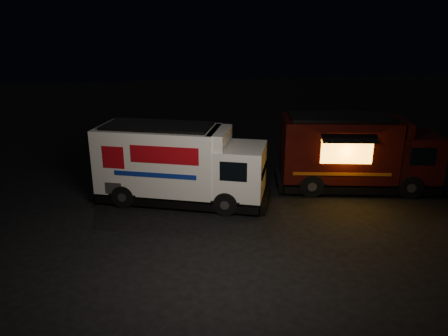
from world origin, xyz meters
TOP-DOWN VIEW (x-y plane):
  - ground at (0.00, 0.00)m, footprint 80.00×80.00m
  - white_truck at (-1.56, 2.52)m, footprint 7.25×4.48m
  - red_truck at (5.96, 2.83)m, footprint 7.19×3.76m

SIDE VIEW (x-z plane):
  - ground at x=0.00m, z-range 0.00..0.00m
  - white_truck at x=-1.56m, z-range 0.00..3.11m
  - red_truck at x=5.96m, z-range 0.00..3.18m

